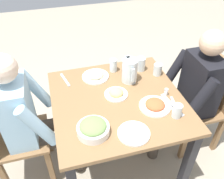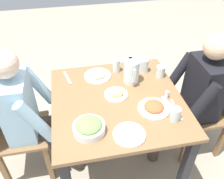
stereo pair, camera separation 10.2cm
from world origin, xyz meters
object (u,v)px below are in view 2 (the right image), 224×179
Objects in this scene: chair_far at (211,105)px; plate_fries at (116,93)px; dining_table at (117,110)px; plate_yoghurt at (130,134)px; diner_far at (192,96)px; water_glass_near_left at (160,72)px; water_glass_center at (175,114)px; water_pitcher at (131,71)px; water_glass_near_right at (144,65)px; chair_near at (9,129)px; salt_shaker at (167,94)px; salad_bowl at (89,127)px; plate_rice_curry at (154,107)px; water_glass_far_left at (116,66)px; diner_near at (33,112)px; plate_beans at (98,75)px.

chair_far is 4.95× the size of plate_fries.
plate_fries is (-0.01, -0.82, 0.26)m from chair_far.
plate_yoghurt is (0.34, 0.00, 0.13)m from dining_table.
water_glass_near_left is at bearing -128.55° from diner_far.
plate_fries is at bearing -134.31° from water_glass_center.
water_glass_near_left is at bearing -112.47° from chair_far.
chair_far is 0.54m from water_glass_near_left.
water_pitcher is at bearing -103.11° from chair_far.
water_glass_near_right is at bearing -129.91° from diner_far.
chair_near is 0.86m from plate_fries.
salt_shaker is at bearing 172.15° from water_glass_center.
water_pitcher is 3.52× the size of salt_shaker.
salad_bowl is 0.92× the size of plate_rice_curry.
water_glass_far_left is at bearing -157.59° from water_glass_center.
chair_far is at bearing 87.72° from diner_near.
salt_shaker is at bearing -80.16° from chair_far.
plate_rice_curry is at bearing -65.10° from diner_far.
salad_bowl reaches higher than dining_table.
plate_fries is at bearing -179.99° from dining_table.
diner_far is 5.36× the size of plate_beans.
salad_bowl is at bearing -13.78° from plate_beans.
chair_near reaches higher than water_glass_far_left.
plate_rice_curry is at bearing 35.25° from plate_beans.
chair_near is 15.96× the size of salt_shaker.
plate_beans is at bearing -106.46° from chair_far.
dining_table is 0.32m from water_pitcher.
plate_fries is at bearing -46.22° from water_pitcher.
plate_yoghurt is at bearing -15.51° from water_pitcher.
water_glass_center is 1.82× the size of salt_shaker.
diner_near is 5.28× the size of plate_rice_curry.
water_glass_center is 0.85× the size of water_glass_near_right.
diner_near is 0.77m from plate_yoghurt.
salad_bowl is 1.87× the size of water_glass_far_left.
diner_near reaches higher than salad_bowl.
plate_beans is 0.98× the size of plate_rice_curry.
diner_near is 5.36× the size of plate_beans.
diner_near is 0.80m from water_pitcher.
salad_bowl is 0.56m from water_glass_center.
diner_near is 0.63m from plate_fries.
chair_far is at bearing 62.70° from water_glass_near_right.
plate_beans is 0.18m from water_glass_far_left.
water_glass_far_left is at bearing -162.71° from plate_rice_curry.
water_glass_near_right is (-0.58, -0.03, 0.01)m from water_glass_center.
water_glass_far_left is at bearing -144.35° from salt_shaker.
water_glass_near_right is at bearing 103.42° from diner_near.
diner_far is at bearing 51.45° from water_glass_near_left.
water_glass_far_left is 0.50m from salt_shaker.
plate_fries is (-0.04, -0.00, 0.13)m from dining_table.
water_glass_near_right reaches higher than water_glass_near_left.
water_pitcher is at bearing 97.34° from diner_near.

